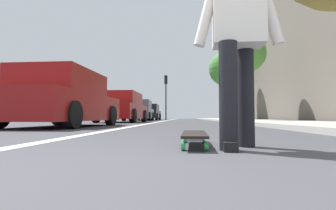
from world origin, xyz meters
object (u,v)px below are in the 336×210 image
at_px(parked_car_end, 150,112).
at_px(street_tree_far, 226,69).
at_px(skateboard, 194,135).
at_px(parked_car_mid, 122,108).
at_px(street_tree_mid, 247,55).
at_px(parked_car_far, 139,111).
at_px(skater_person, 238,32).
at_px(parked_car_near, 64,101).
at_px(traffic_light, 166,89).

relative_size(parked_car_end, street_tree_far, 0.82).
relative_size(skateboard, parked_car_mid, 0.20).
bearing_deg(street_tree_far, parked_car_mid, 139.80).
bearing_deg(street_tree_mid, parked_car_far, 51.19).
bearing_deg(skater_person, street_tree_far, -8.55).
distance_m(parked_car_near, street_tree_mid, 9.66).
height_order(parked_car_end, traffic_light, traffic_light).
xyz_separation_m(parked_car_far, traffic_light, (5.84, -1.52, 2.21)).
height_order(parked_car_far, street_tree_mid, street_tree_mid).
bearing_deg(parked_car_end, traffic_light, -98.93).
xyz_separation_m(skater_person, street_tree_mid, (11.33, -2.74, 2.50)).
bearing_deg(skateboard, street_tree_mid, -15.41).
distance_m(skateboard, traffic_light, 22.49).
height_order(parked_car_near, parked_car_mid, parked_car_mid).
height_order(parked_car_near, parked_car_end, parked_car_end).
relative_size(skateboard, parked_car_end, 0.19).
xyz_separation_m(skateboard, traffic_light, (22.23, 1.89, 2.81)).
distance_m(parked_car_end, street_tree_far, 8.56).
bearing_deg(parked_car_end, skater_person, -170.43).
distance_m(traffic_light, street_tree_mid, 12.13).
relative_size(parked_car_near, street_tree_far, 0.80).
height_order(traffic_light, street_tree_far, street_tree_far).
distance_m(parked_car_mid, traffic_light, 11.93).
height_order(skateboard, street_tree_far, street_tree_far).
xyz_separation_m(parked_car_end, street_tree_mid, (-11.30, -6.55, 2.73)).
relative_size(parked_car_end, street_tree_mid, 0.97).
distance_m(parked_car_far, parked_car_end, 6.08).
bearing_deg(skateboard, parked_car_near, 36.50).
bearing_deg(parked_car_far, traffic_light, -14.61).
height_order(skater_person, parked_car_near, skater_person).
bearing_deg(parked_car_mid, skater_person, -161.60).
bearing_deg(parked_car_end, parked_car_mid, -178.82).
distance_m(parked_car_mid, street_tree_mid, 6.90).
bearing_deg(skateboard, skater_person, -113.32).
relative_size(parked_car_far, street_tree_far, 0.81).
bearing_deg(parked_car_near, skateboard, -143.50).
relative_size(parked_car_mid, street_tree_mid, 0.95).
bearing_deg(parked_car_near, street_tree_far, -25.16).
bearing_deg(skater_person, parked_car_near, 38.34).
height_order(parked_car_far, street_tree_far, street_tree_far).
xyz_separation_m(parked_car_mid, street_tree_far, (7.46, -6.31, 3.26)).
relative_size(skater_person, street_tree_far, 0.31).
distance_m(parked_car_near, traffic_light, 17.97).
bearing_deg(skater_person, parked_car_mid, 18.40).
bearing_deg(street_tree_far, parked_car_far, 104.27).
distance_m(skateboard, street_tree_mid, 12.07).
bearing_deg(traffic_light, street_tree_mid, -155.79).
bearing_deg(skater_person, parked_car_far, 12.79).
xyz_separation_m(parked_car_mid, parked_car_far, (5.81, 0.18, -0.01)).
xyz_separation_m(street_tree_mid, street_tree_far, (6.87, 0.00, 0.53)).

